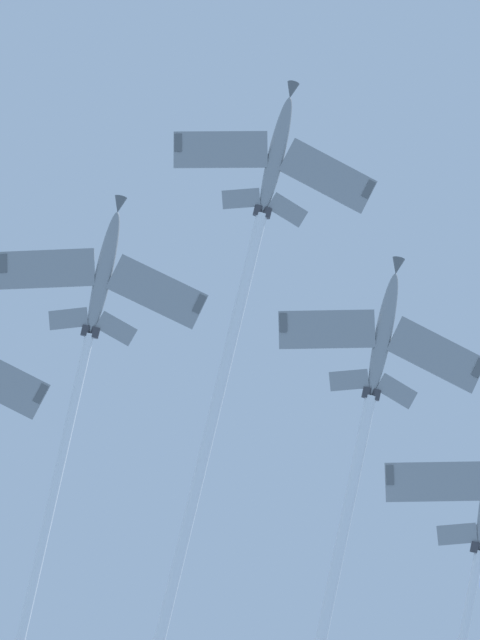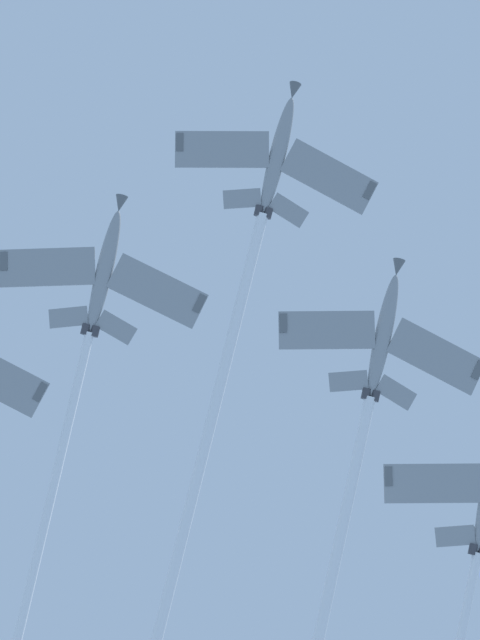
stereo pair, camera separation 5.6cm
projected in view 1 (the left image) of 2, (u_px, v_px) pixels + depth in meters
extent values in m
ellipsoid|color=gray|center=(276.00, 155.00, 112.02)|extent=(12.11, 2.92, 3.98)
cone|color=#595E60|center=(292.00, 91.00, 113.13)|extent=(1.95, 1.39, 1.52)
ellipsoid|color=black|center=(280.00, 137.00, 112.96)|extent=(3.02, 1.32, 1.50)
cube|color=gray|center=(328.00, 176.00, 111.87)|extent=(4.72, 9.39, 0.99)
cube|color=#595E60|center=(368.00, 189.00, 111.99)|extent=(1.86, 0.93, 0.51)
cube|color=gray|center=(221.00, 150.00, 111.72)|extent=(6.46, 9.67, 0.99)
cube|color=#595E60|center=(178.00, 143.00, 111.73)|extent=(1.91, 1.28, 0.51)
cube|color=gray|center=(287.00, 210.00, 111.23)|extent=(2.48, 3.89, 0.55)
cube|color=gray|center=(241.00, 199.00, 111.17)|extent=(3.12, 4.02, 0.55)
cube|color=#595E60|center=(264.00, 206.00, 112.62)|extent=(2.96, 0.51, 3.26)
cylinder|color=#38383D|center=(267.00, 213.00, 110.98)|extent=(1.23, 0.92, 1.00)
cylinder|color=#38383D|center=(258.00, 211.00, 110.97)|extent=(1.23, 0.92, 1.00)
cylinder|color=white|center=(209.00, 436.00, 107.38)|extent=(42.30, 5.77, 10.60)
ellipsoid|color=gray|center=(383.00, 334.00, 109.40)|extent=(12.08, 3.04, 4.23)
cone|color=#595E60|center=(397.00, 266.00, 110.65)|extent=(1.98, 1.41, 1.55)
ellipsoid|color=black|center=(387.00, 314.00, 110.38)|extent=(3.03, 1.35, 1.55)
cube|color=gray|center=(437.00, 355.00, 109.23)|extent=(4.62, 9.37, 1.07)
cube|color=#595E60|center=(478.00, 368.00, 109.34)|extent=(1.85, 0.91, 0.55)
cube|color=gray|center=(327.00, 329.00, 109.09)|extent=(6.53, 9.67, 1.07)
cube|color=#595E60|center=(283.00, 323.00, 109.09)|extent=(1.91, 1.29, 0.55)
cube|color=gray|center=(397.00, 391.00, 108.50)|extent=(2.44, 3.88, 0.59)
cube|color=gray|center=(349.00, 380.00, 108.44)|extent=(3.14, 4.02, 0.59)
cube|color=#595E60|center=(371.00, 385.00, 109.88)|extent=(3.01, 0.54, 3.30)
cylinder|color=#38383D|center=(376.00, 395.00, 108.23)|extent=(1.25, 0.94, 1.02)
cylinder|color=#38383D|center=(367.00, 393.00, 108.22)|extent=(1.25, 0.94, 1.02)
cylinder|color=white|center=(329.00, 599.00, 104.68)|extent=(36.65, 5.53, 10.18)
ellipsoid|color=gray|center=(104.00, 272.00, 109.83)|extent=(12.10, 3.32, 4.03)
cone|color=#595E60|center=(119.00, 205.00, 110.95)|extent=(1.98, 1.45, 1.53)
ellipsoid|color=black|center=(109.00, 252.00, 110.77)|extent=(3.04, 1.41, 1.51)
cube|color=gray|center=(157.00, 292.00, 109.66)|extent=(4.43, 9.31, 1.01)
cube|color=#595E60|center=(199.00, 304.00, 109.77)|extent=(1.84, 0.87, 0.52)
cube|color=gray|center=(47.00, 269.00, 109.53)|extent=(6.70, 9.67, 1.01)
cube|color=#595E60|center=(3.00, 263.00, 109.55)|extent=(1.91, 1.32, 0.52)
cube|color=gray|center=(116.00, 329.00, 109.01)|extent=(2.37, 3.85, 0.56)
cube|color=gray|center=(68.00, 319.00, 108.96)|extent=(3.20, 4.02, 0.56)
cube|color=#595E60|center=(94.00, 324.00, 110.40)|extent=(2.96, 0.61, 3.27)
cylinder|color=#38383D|center=(95.00, 333.00, 108.76)|extent=(1.26, 0.96, 1.00)
cylinder|color=#38383D|center=(86.00, 331.00, 108.74)|extent=(1.26, 0.96, 1.00)
cylinder|color=white|center=(36.00, 572.00, 104.99)|extent=(43.00, 7.12, 10.82)
cube|color=gray|center=(434.00, 482.00, 107.64)|extent=(6.52, 9.67, 1.03)
cube|color=#595E60|center=(390.00, 475.00, 107.65)|extent=(1.91, 1.29, 0.54)
cube|color=gray|center=(457.00, 534.00, 107.04)|extent=(3.14, 4.02, 0.58)
cube|color=#595E60|center=(478.00, 537.00, 108.48)|extent=(2.99, 0.54, 3.28)
cylinder|color=#38383D|center=(475.00, 547.00, 106.82)|extent=(1.25, 0.93, 1.01)
cube|color=#595E60|center=(41.00, 394.00, 107.74)|extent=(1.86, 0.91, 0.50)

